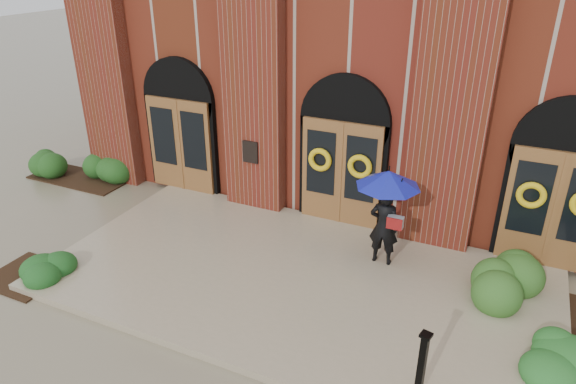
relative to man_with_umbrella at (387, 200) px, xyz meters
The scene contains 7 objects.
ground 2.56m from the man_with_umbrella, 135.44° to the right, with size 90.00×90.00×0.00m, color gray.
landing 2.43m from the man_with_umbrella, 138.68° to the right, with size 10.00×5.30×0.15m, color tan.
church_building 7.76m from the man_with_umbrella, 100.90° to the left, with size 16.20×12.53×7.00m.
man_with_umbrella is the anchor object (origin of this frame).
metal_post 3.70m from the man_with_umbrella, 66.08° to the right, with size 0.19×0.19×1.16m.
hedge_wall_left 9.39m from the man_with_umbrella, behind, with size 2.70×1.08×0.69m, color #1D4818.
hedge_front_left 7.48m from the man_with_umbrella, 152.50° to the right, with size 1.32×1.13×0.47m, color #1A4D1B.
Camera 1 is at (3.47, -7.73, 6.13)m, focal length 32.00 mm.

